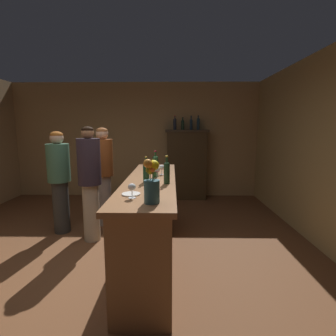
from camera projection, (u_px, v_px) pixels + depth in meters
The scene contains 19 objects.
floor at pixel (99, 268), 3.08m from camera, with size 8.77×8.77×0.00m, color brown.
wall_back at pixel (136, 140), 6.26m from camera, with size 5.94×0.12×2.73m, color #A88454.
bar_counter at pixel (151, 220), 3.21m from camera, with size 0.60×2.53×1.05m.
display_cabinet at pixel (186, 163), 6.02m from camera, with size 0.98×0.43×1.63m.
wine_bottle_rose at pixel (167, 171), 2.86m from camera, with size 0.07×0.07×0.32m.
wine_bottle_riesling at pixel (155, 165), 3.25m from camera, with size 0.07×0.07×0.34m.
wine_bottle_malbec at pixel (146, 171), 2.93m from camera, with size 0.07×0.07×0.30m.
wine_glass_front at pixel (157, 170), 3.06m from camera, with size 0.07×0.07×0.16m.
wine_glass_mid at pixel (132, 188), 2.27m from camera, with size 0.07×0.07×0.13m.
wine_glass_rear at pixel (162, 168), 3.42m from camera, with size 0.08×0.08×0.13m.
flower_arrangement at pixel (152, 183), 2.11m from camera, with size 0.13×0.16×0.37m.
cheese_plate at pixel (131, 194), 2.40m from camera, with size 0.18×0.18×0.01m, color white.
display_bottle_left at pixel (175, 123), 5.88m from camera, with size 0.08×0.08×0.32m.
display_bottle_midleft at pixel (183, 124), 5.88m from camera, with size 0.07×0.07×0.28m.
display_bottle_center at pixel (191, 124), 5.88m from camera, with size 0.07×0.07×0.32m.
display_bottle_midright at pixel (198, 123), 5.88m from camera, with size 0.07×0.07×0.32m.
patron_in_navy at pixel (103, 172), 4.35m from camera, with size 0.33×0.33×1.67m.
patron_near_entrance at pixel (59, 178), 4.02m from camera, with size 0.34×0.34×1.61m.
patron_redhead at pixel (90, 179), 3.72m from camera, with size 0.33×0.33×1.69m.
Camera 1 is at (0.87, -2.84, 1.67)m, focal length 27.43 mm.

